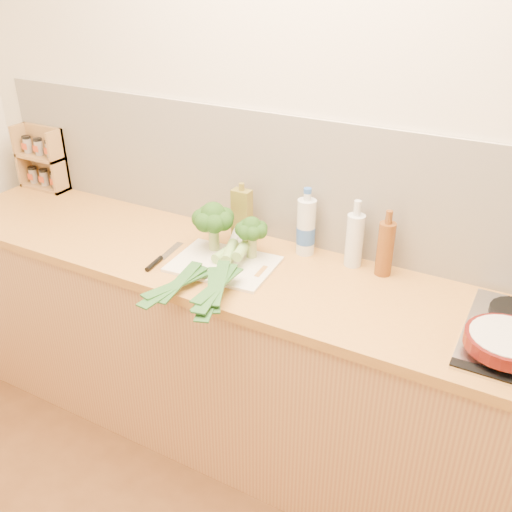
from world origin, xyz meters
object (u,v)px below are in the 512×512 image
at_px(chopping_board, 224,264).
at_px(spice_rack, 44,161).
at_px(skillet, 508,341).
at_px(chefs_knife, 158,260).

distance_m(chopping_board, spice_rack, 1.30).
height_order(skillet, spice_rack, spice_rack).
bearing_deg(skillet, spice_rack, 160.04).
xyz_separation_m(skillet, spice_rack, (-2.32, 0.36, 0.08)).
bearing_deg(spice_rack, chefs_knife, -20.61).
bearing_deg(spice_rack, skillet, -8.83).
xyz_separation_m(chopping_board, spice_rack, (-1.26, 0.28, 0.13)).
relative_size(chefs_knife, skillet, 0.74).
bearing_deg(chopping_board, spice_rack, 163.49).
relative_size(chefs_knife, spice_rack, 0.84).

